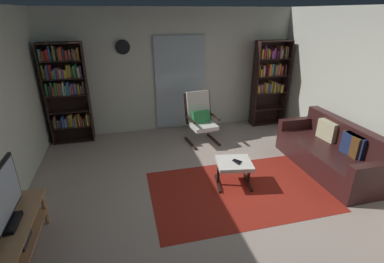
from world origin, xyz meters
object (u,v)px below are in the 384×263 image
object	(u,v)px
tv_stand	(13,238)
wall_clock	(123,47)
bookshelf_near_tv	(66,89)
ottoman	(234,166)
bookshelf_near_sofa	(270,77)
tv_remote	(237,162)
television	(1,202)
leather_sofa	(332,153)
lounge_armchair	(200,116)
cell_phone	(237,161)

from	to	relation	value
tv_stand	wall_clock	bearing A→B (deg)	68.29
bookshelf_near_tv	ottoman	world-z (taller)	bookshelf_near_tv
bookshelf_near_sofa	ottoman	size ratio (longest dim) A/B	3.24
bookshelf_near_sofa	tv_remote	xyz separation A→B (m)	(-1.74, -2.35, -0.70)
bookshelf_near_sofa	television	bearing A→B (deg)	-145.29
leather_sofa	bookshelf_near_sofa	bearing A→B (deg)	90.63
bookshelf_near_sofa	wall_clock	size ratio (longest dim) A/B	6.65
bookshelf_near_tv	television	bearing A→B (deg)	-93.35
leather_sofa	ottoman	bearing A→B (deg)	-178.51
bookshelf_near_tv	ottoman	distance (m)	3.61
television	ottoman	world-z (taller)	television
tv_stand	ottoman	xyz separation A→B (m)	(2.81, 0.85, 0.00)
ottoman	leather_sofa	bearing A→B (deg)	1.49
television	bookshelf_near_sofa	bearing A→B (deg)	34.71
television	bookshelf_near_tv	xyz separation A→B (m)	(0.19, 3.21, 0.31)
lounge_armchair	wall_clock	size ratio (longest dim) A/B	3.53
bookshelf_near_tv	bookshelf_near_sofa	size ratio (longest dim) A/B	1.03
tv_stand	bookshelf_near_tv	size ratio (longest dim) A/B	0.64
leather_sofa	lounge_armchair	bearing A→B (deg)	137.79
lounge_armchair	bookshelf_near_sofa	bearing A→B (deg)	18.20
leather_sofa	wall_clock	distance (m)	4.36
leather_sofa	cell_phone	distance (m)	1.74
ottoman	cell_phone	size ratio (longest dim) A/B	4.25
bookshelf_near_tv	lounge_armchair	bearing A→B (deg)	-14.18
bookshelf_near_tv	cell_phone	size ratio (longest dim) A/B	14.18
tv_stand	cell_phone	distance (m)	2.97
bookshelf_near_sofa	wall_clock	xyz separation A→B (m)	(-3.22, 0.21, 0.74)
leather_sofa	wall_clock	bearing A→B (deg)	142.66
lounge_armchair	cell_phone	distance (m)	1.72
tv_stand	lounge_armchair	world-z (taller)	lounge_armchair
bookshelf_near_tv	bookshelf_near_sofa	world-z (taller)	bookshelf_near_tv
bookshelf_near_sofa	leather_sofa	bearing A→B (deg)	-89.37
cell_phone	wall_clock	distance (m)	3.28
tv_stand	bookshelf_near_tv	xyz separation A→B (m)	(0.19, 3.21, 0.77)
tv_remote	leather_sofa	bearing A→B (deg)	-14.25
leather_sofa	cell_phone	bearing A→B (deg)	-178.36
tv_remote	cell_phone	bearing A→B (deg)	38.75
tv_remote	television	bearing A→B (deg)	179.00
television	wall_clock	xyz separation A→B (m)	(1.34, 3.37, 1.06)
wall_clock	bookshelf_near_sofa	bearing A→B (deg)	-3.78
tv_stand	cell_phone	size ratio (longest dim) A/B	9.12
ottoman	wall_clock	xyz separation A→B (m)	(-1.46, 2.52, 1.52)
bookshelf_near_sofa	lounge_armchair	bearing A→B (deg)	-161.80
tv_remote	bookshelf_near_sofa	bearing A→B (deg)	36.48
lounge_armchair	ottoman	distance (m)	1.73
bookshelf_near_sofa	cell_phone	bearing A→B (deg)	-126.53
cell_phone	bookshelf_near_sofa	bearing A→B (deg)	13.30
ottoman	cell_phone	distance (m)	0.09
leather_sofa	television	bearing A→B (deg)	-168.95
bookshelf_near_sofa	leather_sofa	size ratio (longest dim) A/B	0.99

